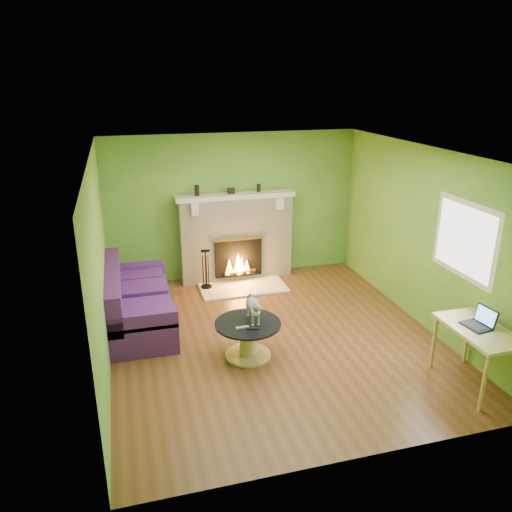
{
  "coord_description": "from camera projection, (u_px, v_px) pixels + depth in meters",
  "views": [
    {
      "loc": [
        -1.92,
        -5.99,
        3.51
      ],
      "look_at": [
        -0.15,
        0.4,
        1.11
      ],
      "focal_mm": 35.0,
      "sensor_mm": 36.0,
      "label": 1
    }
  ],
  "objects": [
    {
      "name": "wall_right",
      "position": [
        423.0,
        238.0,
        7.23
      ],
      "size": [
        0.0,
        5.0,
        5.0
      ],
      "primitive_type": "plane",
      "rotation": [
        1.57,
        0.0,
        -1.57
      ],
      "color": "#42832B",
      "rests_on": "floor"
    },
    {
      "name": "floor",
      "position": [
        274.0,
        337.0,
        7.11
      ],
      "size": [
        5.0,
        5.0,
        0.0
      ],
      "primitive_type": "plane",
      "color": "#563418",
      "rests_on": "ground"
    },
    {
      "name": "ceiling",
      "position": [
        276.0,
        153.0,
        6.22
      ],
      "size": [
        5.0,
        5.0,
        0.0
      ],
      "primitive_type": "plane",
      "rotation": [
        3.14,
        0.0,
        0.0
      ],
      "color": "white",
      "rests_on": "wall_back"
    },
    {
      "name": "desk",
      "position": [
        479.0,
        336.0,
        5.8
      ],
      "size": [
        0.59,
        1.02,
        0.76
      ],
      "color": "#D7B374",
      "rests_on": "floor"
    },
    {
      "name": "mantel_vase_right",
      "position": [
        259.0,
        188.0,
        8.76
      ],
      "size": [
        0.07,
        0.07,
        0.14
      ],
      "primitive_type": "cylinder",
      "color": "black",
      "rests_on": "mantel"
    },
    {
      "name": "remote_black",
      "position": [
        253.0,
        328.0,
        6.31
      ],
      "size": [
        0.17,
        0.08,
        0.02
      ],
      "primitive_type": "cube",
      "rotation": [
        0.0,
        0.0,
        -0.22
      ],
      "color": "black",
      "rests_on": "coffee_table"
    },
    {
      "name": "fireplace",
      "position": [
        236.0,
        238.0,
        8.94
      ],
      "size": [
        2.1,
        0.46,
        1.58
      ],
      "color": "beige",
      "rests_on": "floor"
    },
    {
      "name": "cat",
      "position": [
        253.0,
        308.0,
        6.47
      ],
      "size": [
        0.23,
        0.58,
        0.36
      ],
      "primitive_type": null,
      "rotation": [
        0.0,
        0.0,
        -0.03
      ],
      "color": "slate",
      "rests_on": "coffee_table"
    },
    {
      "name": "fire_tools",
      "position": [
        206.0,
        269.0,
        8.59
      ],
      "size": [
        0.19,
        0.19,
        0.7
      ],
      "primitive_type": null,
      "color": "black",
      "rests_on": "hearth"
    },
    {
      "name": "hearth",
      "position": [
        243.0,
        287.0,
        8.73
      ],
      "size": [
        1.5,
        0.75,
        0.03
      ],
      "primitive_type": "cube",
      "color": "beige",
      "rests_on": "floor"
    },
    {
      "name": "sofa",
      "position": [
        136.0,
        303.0,
        7.35
      ],
      "size": [
        0.91,
        2.02,
        0.91
      ],
      "color": "#3E1757",
      "rests_on": "floor"
    },
    {
      "name": "wall_front",
      "position": [
        360.0,
        342.0,
        4.4
      ],
      "size": [
        5.0,
        0.0,
        5.0
      ],
      "primitive_type": "plane",
      "rotation": [
        -1.57,
        0.0,
        0.0
      ],
      "color": "#42832B",
      "rests_on": "floor"
    },
    {
      "name": "mantel_box",
      "position": [
        231.0,
        191.0,
        8.64
      ],
      "size": [
        0.12,
        0.08,
        0.1
      ],
      "primitive_type": "cube",
      "color": "black",
      "rests_on": "mantel"
    },
    {
      "name": "mantel",
      "position": [
        236.0,
        196.0,
        8.66
      ],
      "size": [
        2.1,
        0.28,
        0.08
      ],
      "primitive_type": "cube",
      "color": "beige",
      "rests_on": "fireplace"
    },
    {
      "name": "mantel_vase_left",
      "position": [
        197.0,
        191.0,
        8.48
      ],
      "size": [
        0.08,
        0.08,
        0.18
      ],
      "primitive_type": "cylinder",
      "color": "black",
      "rests_on": "mantel"
    },
    {
      "name": "wall_back",
      "position": [
        233.0,
        207.0,
        8.93
      ],
      "size": [
        5.0,
        0.0,
        5.0
      ],
      "primitive_type": "plane",
      "rotation": [
        1.57,
        0.0,
        0.0
      ],
      "color": "#42832B",
      "rests_on": "floor"
    },
    {
      "name": "wall_left",
      "position": [
        100.0,
        267.0,
        6.1
      ],
      "size": [
        0.0,
        5.0,
        5.0
      ],
      "primitive_type": "plane",
      "rotation": [
        1.57,
        0.0,
        1.57
      ],
      "color": "#42832B",
      "rests_on": "floor"
    },
    {
      "name": "window_pane",
      "position": [
        464.0,
        240.0,
        6.32
      ],
      "size": [
        0.0,
        1.06,
        1.06
      ],
      "primitive_type": "plane",
      "rotation": [
        1.57,
        0.0,
        -1.57
      ],
      "color": "white",
      "rests_on": "wall_right"
    },
    {
      "name": "remote_silver",
      "position": [
        243.0,
        327.0,
        6.33
      ],
      "size": [
        0.17,
        0.05,
        0.02
      ],
      "primitive_type": "cube",
      "rotation": [
        0.0,
        0.0,
        0.04
      ],
      "color": "gray",
      "rests_on": "coffee_table"
    },
    {
      "name": "window_frame",
      "position": [
        465.0,
        240.0,
        6.32
      ],
      "size": [
        0.0,
        1.2,
        1.2
      ],
      "primitive_type": "plane",
      "rotation": [
        1.57,
        0.0,
        -1.57
      ],
      "color": "silver",
      "rests_on": "wall_right"
    },
    {
      "name": "coffee_table",
      "position": [
        248.0,
        337.0,
        6.54
      ],
      "size": [
        0.87,
        0.87,
        0.49
      ],
      "color": "#D7B374",
      "rests_on": "floor"
    },
    {
      "name": "laptop",
      "position": [
        477.0,
        318.0,
        5.77
      ],
      "size": [
        0.31,
        0.34,
        0.23
      ],
      "primitive_type": null,
      "rotation": [
        0.0,
        0.0,
        0.12
      ],
      "color": "black",
      "rests_on": "desk"
    }
  ]
}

